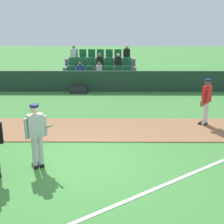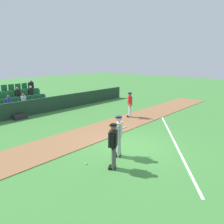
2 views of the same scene
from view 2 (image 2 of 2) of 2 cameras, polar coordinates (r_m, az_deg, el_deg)
The scene contains 10 objects.
ground_plane at distance 10.63m, azimuth 4.72°, elevation -8.82°, with size 80.00×80.00×0.00m, color #42843A.
infield_dirt_path at distance 12.34m, azimuth -5.58°, elevation -5.52°, with size 28.00×2.47×0.03m, color #936642.
foul_line_chalk at distance 12.80m, azimuth 14.65°, elevation -5.26°, with size 12.00×0.10×0.01m, color white.
dugout_fence at distance 17.17m, azimuth -20.06°, elevation 1.08°, with size 20.00×0.16×1.14m, color #1E3828.
stadium_bleachers at distance 18.81m, azimuth -22.84°, elevation 2.05°, with size 4.45×2.95×2.30m.
batter_grey_jersey at distance 9.27m, azimuth 1.80°, elevation -5.80°, with size 0.74×0.70×1.76m.
umpire_home_plate at distance 8.22m, azimuth 0.31°, elevation -8.13°, with size 0.53×0.46×1.76m.
runner_red_jersey at distance 15.48m, azimuth 4.58°, elevation 2.06°, with size 0.53×0.53×1.76m.
baseball at distance 9.00m, azimuth -6.67°, elevation -12.93°, with size 0.07×0.07×0.07m, color white.
equipment_bag at distance 16.40m, azimuth -22.43°, elevation -1.09°, with size 0.90×0.36×0.36m, color #232328.
Camera 2 is at (-7.91, -5.83, 4.04)m, focal length 35.71 mm.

